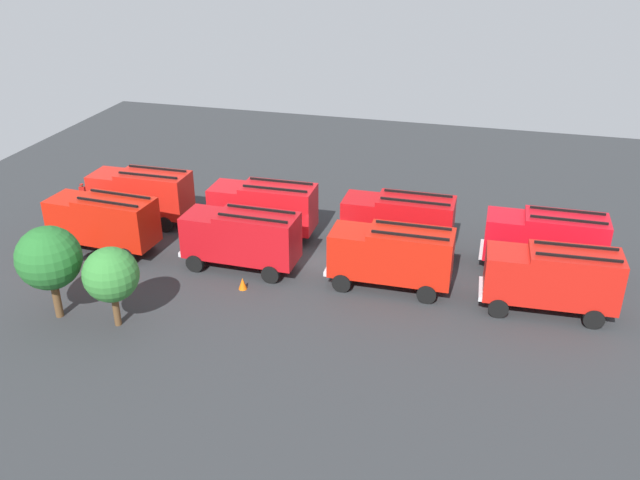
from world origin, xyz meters
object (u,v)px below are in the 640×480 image
at_px(fire_truck_1, 399,220).
at_px(firefighter_2, 71,251).
at_px(fire_truck_0, 545,239).
at_px(traffic_cone_1, 102,231).
at_px(fire_truck_3, 141,193).
at_px(firefighter_0, 523,273).
at_px(fire_truck_5, 392,254).
at_px(traffic_cone_0, 243,284).
at_px(fire_truck_4, 552,277).
at_px(firefighter_1, 292,204).
at_px(fire_truck_6, 242,237).
at_px(tree_0, 111,275).
at_px(fire_truck_7, 103,220).
at_px(firefighter_4, 76,209).
at_px(tree_1, 49,258).
at_px(fire_truck_2, 264,207).
at_px(firefighter_3, 83,193).

height_order(fire_truck_1, firefighter_2, fire_truck_1).
bearing_deg(fire_truck_0, traffic_cone_1, 5.28).
height_order(fire_truck_3, firefighter_0, fire_truck_3).
relative_size(firefighter_2, traffic_cone_1, 2.46).
height_order(fire_truck_5, traffic_cone_0, fire_truck_5).
xyz_separation_m(fire_truck_3, fire_truck_4, (-27.23, 5.13, 0.00)).
height_order(firefighter_1, traffic_cone_0, firefighter_1).
bearing_deg(fire_truck_0, fire_truck_6, 14.29).
bearing_deg(fire_truck_6, tree_0, 62.83).
bearing_deg(fire_truck_7, traffic_cone_1, -47.85).
xyz_separation_m(fire_truck_3, tree_0, (-5.09, 12.46, 0.87)).
bearing_deg(firefighter_4, fire_truck_6, 100.69).
bearing_deg(firefighter_1, traffic_cone_1, 52.77).
xyz_separation_m(fire_truck_1, firefighter_2, (19.07, 7.38, -1.15)).
xyz_separation_m(fire_truck_0, tree_1, (25.45, 12.24, 1.40)).
bearing_deg(traffic_cone_0, fire_truck_2, -80.99).
distance_m(fire_truck_2, fire_truck_6, 4.68).
relative_size(firefighter_1, tree_1, 0.34).
bearing_deg(firefighter_0, fire_truck_4, -81.02).
relative_size(fire_truck_3, tree_1, 1.36).
relative_size(fire_truck_3, traffic_cone_0, 10.04).
relative_size(fire_truck_7, firefighter_0, 4.53).
distance_m(fire_truck_6, firefighter_1, 8.24).
distance_m(firefighter_3, traffic_cone_0, 18.24).
height_order(fire_truck_4, traffic_cone_1, fire_truck_4).
bearing_deg(traffic_cone_0, firefighter_2, 0.26).
bearing_deg(fire_truck_4, traffic_cone_1, -6.66).
xyz_separation_m(tree_0, tree_1, (3.51, 0.07, 0.53)).
xyz_separation_m(fire_truck_4, tree_0, (22.14, 7.33, 0.87)).
distance_m(fire_truck_2, fire_truck_3, 9.04).
height_order(fire_truck_5, firefighter_0, fire_truck_5).
height_order(fire_truck_3, fire_truck_7, same).
relative_size(fire_truck_0, traffic_cone_1, 9.93).
bearing_deg(firefighter_0, fire_truck_0, 43.75).
distance_m(fire_truck_1, tree_1, 20.83).
relative_size(fire_truck_2, traffic_cone_1, 9.95).
distance_m(fire_truck_3, firefighter_3, 6.16).
height_order(fire_truck_3, firefighter_2, fire_truck_3).
relative_size(firefighter_3, firefighter_4, 1.00).
bearing_deg(fire_truck_5, fire_truck_4, 177.54).
bearing_deg(tree_1, traffic_cone_1, -71.59).
xyz_separation_m(fire_truck_1, firefighter_4, (22.68, 1.33, -1.24)).
distance_m(fire_truck_1, fire_truck_7, 18.84).
distance_m(fire_truck_7, firefighter_1, 12.99).
bearing_deg(tree_0, fire_truck_0, -150.98).
distance_m(firefighter_0, tree_0, 23.03).
xyz_separation_m(fire_truck_3, firefighter_1, (-9.93, -3.35, -1.12)).
distance_m(fire_truck_2, firefighter_0, 17.07).
relative_size(fire_truck_0, fire_truck_6, 0.99).
height_order(fire_truck_1, fire_truck_6, same).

